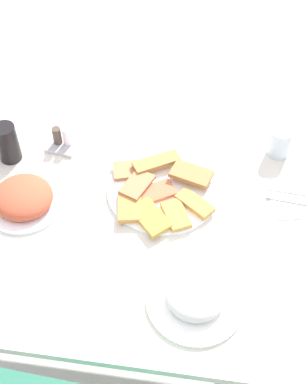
{
  "coord_description": "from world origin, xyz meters",
  "views": [
    {
      "loc": [
        -0.15,
        0.9,
        1.85
      ],
      "look_at": [
        -0.02,
        -0.02,
        0.76
      ],
      "focal_mm": 48.51,
      "sensor_mm": 36.0,
      "label": 1
    }
  ],
  "objects": [
    {
      "name": "ground_plane",
      "position": [
        0.0,
        0.0,
        0.0
      ],
      "size": [
        6.0,
        6.0,
        0.0
      ],
      "primitive_type": "plane",
      "color": "#B2B6AC"
    },
    {
      "name": "salad_plate_greens",
      "position": [
        -0.16,
        0.28,
        0.75
      ],
      "size": [
        0.24,
        0.24,
        0.06
      ],
      "color": "white",
      "rests_on": "dining_table"
    },
    {
      "name": "spoon",
      "position": [
        -0.41,
        -0.07,
        0.74
      ],
      "size": [
        0.17,
        0.04,
        0.0
      ],
      "primitive_type": "cube",
      "rotation": [
        0.0,
        0.0,
        -0.11
      ],
      "color": "silver",
      "rests_on": "paper_napkin"
    },
    {
      "name": "drinking_glass",
      "position": [
        -0.36,
        -0.26,
        0.78
      ],
      "size": [
        0.07,
        0.07,
        0.09
      ],
      "primitive_type": "cylinder",
      "color": "silver",
      "rests_on": "dining_table"
    },
    {
      "name": "condiment_caddy",
      "position": [
        0.29,
        -0.19,
        0.75
      ],
      "size": [
        0.1,
        0.1,
        0.07
      ],
      "color": "#B2B2B7",
      "rests_on": "dining_table"
    },
    {
      "name": "soda_can",
      "position": [
        0.43,
        -0.12,
        0.79
      ],
      "size": [
        0.09,
        0.09,
        0.12
      ],
      "primitive_type": "cylinder",
      "rotation": [
        0.0,
        0.0,
        4.23
      ],
      "color": "black",
      "rests_on": "dining_table"
    },
    {
      "name": "paper_napkin",
      "position": [
        -0.41,
        -0.09,
        0.73
      ],
      "size": [
        0.19,
        0.19,
        0.0
      ],
      "primitive_type": "cube",
      "rotation": [
        0.0,
        0.0,
        0.23
      ],
      "color": "white",
      "rests_on": "dining_table"
    },
    {
      "name": "salad_plate_rice",
      "position": [
        0.34,
        0.04,
        0.75
      ],
      "size": [
        0.23,
        0.23,
        0.07
      ],
      "color": "white",
      "rests_on": "dining_table"
    },
    {
      "name": "pide_platter",
      "position": [
        -0.03,
        -0.05,
        0.74
      ],
      "size": [
        0.32,
        0.34,
        0.04
      ],
      "color": "white",
      "rests_on": "dining_table"
    },
    {
      "name": "dining_table",
      "position": [
        0.0,
        0.0,
        0.65
      ],
      "size": [
        1.05,
        0.93,
        0.73
      ],
      "color": "silver",
      "rests_on": "ground_plane"
    },
    {
      "name": "fork",
      "position": [
        -0.41,
        -0.1,
        0.74
      ],
      "size": [
        0.17,
        0.03,
        0.0
      ],
      "primitive_type": "cube",
      "rotation": [
        0.0,
        0.0,
        -0.05
      ],
      "color": "silver",
      "rests_on": "paper_napkin"
    }
  ]
}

